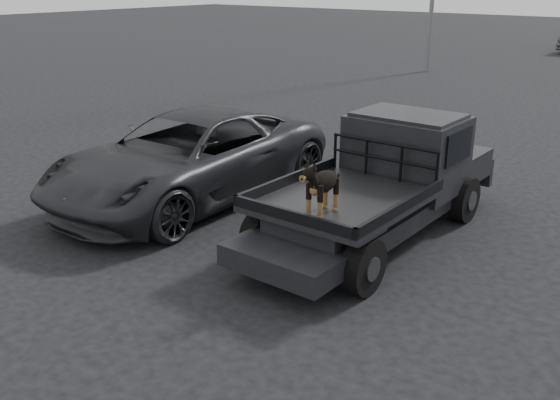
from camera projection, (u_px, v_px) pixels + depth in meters
The scene contains 6 objects.
ground at pixel (346, 291), 8.09m from camera, with size 120.00×120.00×0.00m, color black.
flatbed_ute at pixel (374, 209), 9.62m from camera, with size 2.00×5.40×0.92m, color black, non-canonical shape.
ute_cab at pixel (407, 140), 10.02m from camera, with size 1.72×1.30×0.88m, color black, non-canonical shape.
headache_rack at pixel (383, 160), 9.52m from camera, with size 1.80×0.08×0.55m, color black, non-canonical shape.
dog at pixel (323, 186), 8.05m from camera, with size 0.32×0.60×0.74m, color black, non-canonical shape.
parked_suv at pixel (189, 157), 11.17m from camera, with size 2.59×5.63×1.56m, color #2B2B2F.
Camera 1 is at (3.77, -6.19, 3.87)m, focal length 40.00 mm.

